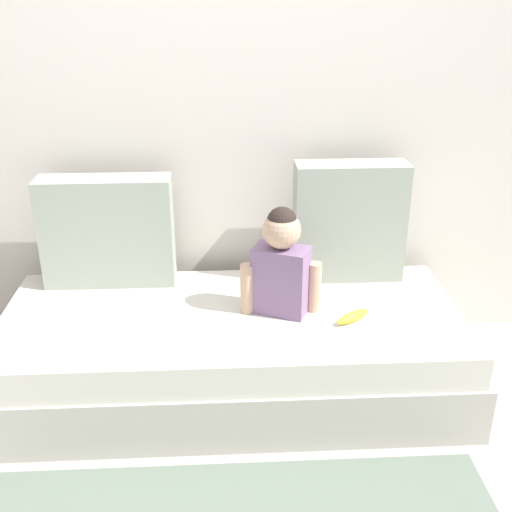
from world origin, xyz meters
TOP-DOWN VIEW (x-y plane):
  - ground_plane at (0.00, 0.00)m, footprint 12.00×12.00m
  - back_wall at (0.00, 0.55)m, footprint 5.14×0.10m
  - couch at (0.00, 0.00)m, footprint 1.94×0.84m
  - throw_pillow_left at (-0.53, 0.32)m, footprint 0.57×0.16m
  - throw_pillow_right at (0.53, 0.32)m, footprint 0.49×0.16m
  - toddler at (0.20, 0.00)m, footprint 0.33×0.21m
  - banana at (0.48, -0.10)m, footprint 0.17×0.13m

SIDE VIEW (x-z plane):
  - ground_plane at x=0.00m, z-range 0.00..0.00m
  - couch at x=0.00m, z-range 0.00..0.37m
  - banana at x=0.48m, z-range 0.38..0.42m
  - toddler at x=0.20m, z-range 0.37..0.82m
  - throw_pillow_left at x=-0.53m, z-range 0.38..0.86m
  - throw_pillow_right at x=0.53m, z-range 0.38..0.91m
  - back_wall at x=0.00m, z-range 0.00..2.59m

